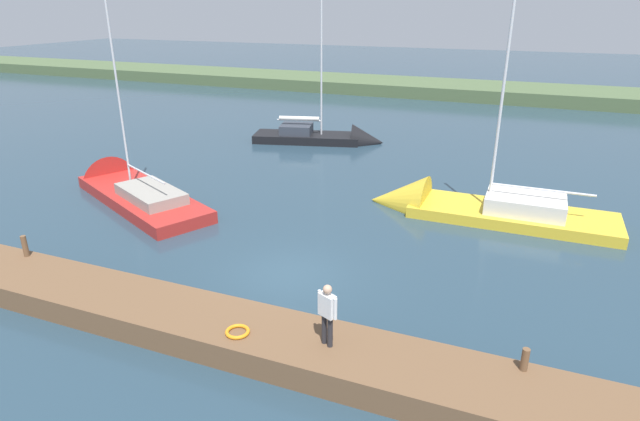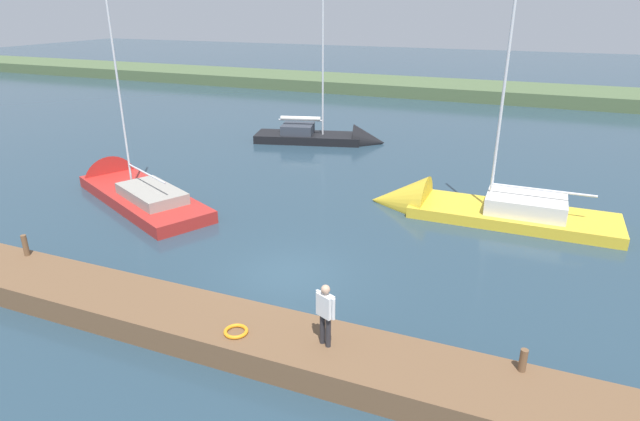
{
  "view_description": "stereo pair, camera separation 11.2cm",
  "coord_description": "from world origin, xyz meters",
  "px_view_note": "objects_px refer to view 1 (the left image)",
  "views": [
    {
      "loc": [
        -7.13,
        14.81,
        8.94
      ],
      "look_at": [
        0.16,
        -3.23,
        1.23
      ],
      "focal_mm": 29.6,
      "sensor_mm": 36.0,
      "label": 1
    },
    {
      "loc": [
        -7.24,
        14.77,
        8.94
      ],
      "look_at": [
        0.16,
        -3.23,
        1.23
      ],
      "focal_mm": 29.6,
      "sensor_mm": 36.0,
      "label": 2
    }
  ],
  "objects_px": {
    "mooring_post_near": "(25,246)",
    "life_ring_buoy": "(238,332)",
    "sailboat_far_left": "(458,210)",
    "mooring_post_far": "(525,359)",
    "sailboat_behind_pier": "(125,190)",
    "sailboat_far_right": "(330,139)",
    "person_on_dock": "(327,311)"
  },
  "relations": [
    {
      "from": "mooring_post_near",
      "to": "life_ring_buoy",
      "type": "height_order",
      "value": "mooring_post_near"
    },
    {
      "from": "sailboat_far_left",
      "to": "mooring_post_far",
      "type": "bearing_deg",
      "value": 105.65
    },
    {
      "from": "sailboat_behind_pier",
      "to": "sailboat_far_left",
      "type": "bearing_deg",
      "value": -141.46
    },
    {
      "from": "mooring_post_near",
      "to": "sailboat_far_left",
      "type": "relative_size",
      "value": 0.07
    },
    {
      "from": "sailboat_behind_pier",
      "to": "mooring_post_far",
      "type": "bearing_deg",
      "value": -176.72
    },
    {
      "from": "mooring_post_near",
      "to": "sailboat_far_right",
      "type": "distance_m",
      "value": 21.76
    },
    {
      "from": "sailboat_far_left",
      "to": "sailboat_behind_pier",
      "type": "distance_m",
      "value": 16.38
    },
    {
      "from": "mooring_post_near",
      "to": "sailboat_far_right",
      "type": "bearing_deg",
      "value": -97.94
    },
    {
      "from": "sailboat_far_left",
      "to": "life_ring_buoy",
      "type": "bearing_deg",
      "value": 73.33
    },
    {
      "from": "mooring_post_far",
      "to": "person_on_dock",
      "type": "relative_size",
      "value": 0.34
    },
    {
      "from": "life_ring_buoy",
      "to": "sailboat_far_left",
      "type": "xyz_separation_m",
      "value": [
        -3.96,
        -12.86,
        -0.63
      ]
    },
    {
      "from": "mooring_post_far",
      "to": "sailboat_far_right",
      "type": "relative_size",
      "value": 0.06
    },
    {
      "from": "life_ring_buoy",
      "to": "sailboat_behind_pier",
      "type": "bearing_deg",
      "value": -37.88
    },
    {
      "from": "mooring_post_near",
      "to": "sailboat_far_right",
      "type": "relative_size",
      "value": 0.07
    },
    {
      "from": "mooring_post_far",
      "to": "sailboat_far_left",
      "type": "relative_size",
      "value": 0.05
    },
    {
      "from": "mooring_post_far",
      "to": "mooring_post_near",
      "type": "bearing_deg",
      "value": 0.0
    },
    {
      "from": "mooring_post_near",
      "to": "person_on_dock",
      "type": "height_order",
      "value": "person_on_dock"
    },
    {
      "from": "mooring_post_near",
      "to": "person_on_dock",
      "type": "bearing_deg",
      "value": 175.91
    },
    {
      "from": "sailboat_far_left",
      "to": "sailboat_far_right",
      "type": "distance_m",
      "value": 14.15
    },
    {
      "from": "mooring_post_far",
      "to": "person_on_dock",
      "type": "bearing_deg",
      "value": 9.87
    },
    {
      "from": "sailboat_far_right",
      "to": "sailboat_behind_pier",
      "type": "relative_size",
      "value": 0.88
    },
    {
      "from": "sailboat_behind_pier",
      "to": "person_on_dock",
      "type": "distance_m",
      "value": 17.04
    },
    {
      "from": "mooring_post_far",
      "to": "sailboat_far_right",
      "type": "height_order",
      "value": "sailboat_far_right"
    },
    {
      "from": "mooring_post_far",
      "to": "life_ring_buoy",
      "type": "bearing_deg",
      "value": 10.07
    },
    {
      "from": "mooring_post_far",
      "to": "sailboat_behind_pier",
      "type": "xyz_separation_m",
      "value": [
        19.15,
        -8.1,
        -0.91
      ]
    },
    {
      "from": "person_on_dock",
      "to": "life_ring_buoy",
      "type": "bearing_deg",
      "value": 124.77
    },
    {
      "from": "life_ring_buoy",
      "to": "sailboat_behind_pier",
      "type": "relative_size",
      "value": 0.06
    },
    {
      "from": "mooring_post_far",
      "to": "person_on_dock",
      "type": "distance_m",
      "value": 4.85
    },
    {
      "from": "sailboat_behind_pier",
      "to": "person_on_dock",
      "type": "height_order",
      "value": "sailboat_behind_pier"
    },
    {
      "from": "mooring_post_near",
      "to": "person_on_dock",
      "type": "xyz_separation_m",
      "value": [
        -11.5,
        0.82,
        0.63
      ]
    },
    {
      "from": "mooring_post_near",
      "to": "sailboat_far_left",
      "type": "bearing_deg",
      "value": -138.44
    },
    {
      "from": "life_ring_buoy",
      "to": "sailboat_far_right",
      "type": "bearing_deg",
      "value": -74.99
    }
  ]
}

